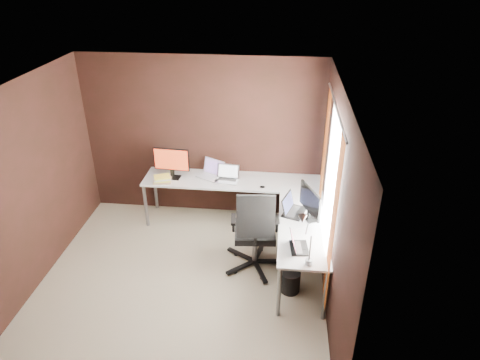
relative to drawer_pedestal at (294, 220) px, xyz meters
name	(u,v)px	position (x,y,z in m)	size (l,w,h in m)	color
room	(205,196)	(-1.09, -1.08, 0.98)	(3.60, 3.60, 2.50)	tan
desk	(254,200)	(-0.59, -0.11, 0.38)	(2.65, 2.25, 0.73)	silver
drawer_pedestal	(294,220)	(0.00, 0.00, 0.00)	(0.42, 0.50, 0.60)	silver
monitor_left	(171,161)	(-1.86, 0.34, 0.69)	(0.54, 0.17, 0.47)	black
monitor_right	(310,202)	(0.15, -0.60, 0.68)	(0.23, 0.50, 0.44)	black
laptop_white	(212,173)	(-1.27, 0.44, 0.48)	(0.45, 0.41, 0.25)	silver
laptop_silver	(227,177)	(-1.02, 0.34, 0.48)	(0.36, 0.27, 0.22)	silver
laptop_black_big	(292,209)	(-0.07, -0.46, 0.48)	(0.36, 0.42, 0.24)	black
laptop_black_small	(297,245)	(-0.01, -1.24, 0.47)	(0.24, 0.31, 0.20)	black
book_stack	(162,179)	(-1.98, 0.19, 0.47)	(0.30, 0.27, 0.08)	tan
mouse_left	(165,180)	(-1.94, 0.21, 0.45)	(0.09, 0.06, 0.04)	black
mouse_corner	(262,187)	(-0.49, 0.15, 0.45)	(0.08, 0.05, 0.03)	black
desk_lamp	(305,233)	(0.05, -1.44, 0.79)	(0.19, 0.22, 0.58)	slate
office_chair	(255,245)	(-0.53, -0.71, 0.05)	(0.67, 0.67, 1.20)	black
wastebasket	(290,281)	(-0.05, -1.13, -0.16)	(0.24, 0.24, 0.28)	black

